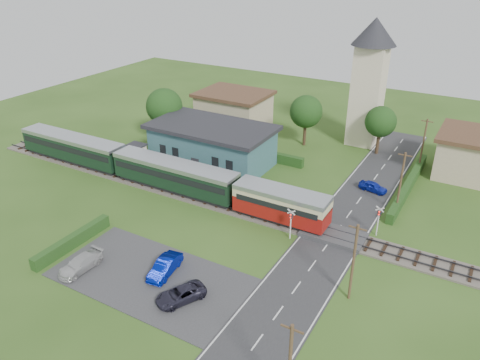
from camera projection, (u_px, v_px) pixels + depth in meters
The scene contains 31 objects.
ground at pixel (236, 220), 49.14m from camera, with size 120.00×120.00×0.00m, color #2D4C19.
railway_track at pixel (245, 211), 50.64m from camera, with size 76.00×3.20×0.49m.
road at pixel (326, 247), 44.66m from camera, with size 6.00×70.00×0.05m, color #28282B.
car_park at pixel (151, 277), 40.47m from camera, with size 17.00×9.00×0.08m, color #333335.
crossing_deck at pixel (333, 235), 46.12m from camera, with size 6.20×3.40×0.45m, color #333335.
platform at pixel (187, 178), 57.54m from camera, with size 30.00×3.00×0.45m, color gray.
equipment_hut at pixel (136, 154), 60.44m from camera, with size 2.30×2.30×2.55m.
station_building at pixel (212, 144), 60.94m from camera, with size 16.00×9.00×5.30m.
train at pixel (153, 169), 55.32m from camera, with size 43.20×2.90×3.40m.
church_tower at pixel (370, 73), 64.10m from camera, with size 6.00×6.00×17.60m.
house_west at pixel (234, 109), 74.01m from camera, with size 10.80×8.80×5.50m.
house_east at pixel (474, 155), 57.59m from camera, with size 8.80×8.80×5.50m.
hedge_carpark at pixel (72, 241), 44.47m from camera, with size 0.80×9.00×1.20m, color #193814.
hedge_roadside at pixel (409, 185), 54.95m from camera, with size 0.80×18.00×1.20m, color #193814.
hedge_station at pixel (230, 147), 65.35m from camera, with size 22.00×0.80×1.30m, color #193814.
tree_a at pixel (164, 107), 66.55m from camera, with size 5.20×5.20×8.00m.
tree_b at pixel (306, 112), 65.66m from camera, with size 4.60×4.60×7.34m.
tree_c at pixel (381, 122), 62.91m from camera, with size 4.20×4.20×6.78m.
utility_pole_b at pixel (353, 262), 36.52m from camera, with size 1.40×0.22×7.00m.
utility_pole_c at pixel (401, 182), 48.94m from camera, with size 1.40×0.22×7.00m.
utility_pole_d at pixel (423, 145), 58.26m from camera, with size 1.40×0.22×7.00m.
crossing_signal_near at pixel (291, 220), 45.01m from camera, with size 0.84×0.28×3.28m.
crossing_signal_far at pixel (379, 217), 45.52m from camera, with size 0.84×0.28×3.28m.
streetlamp_west at pixel (179, 109), 73.14m from camera, with size 0.30×0.30×5.15m.
streetlamp_east at pixel (444, 139), 61.60m from camera, with size 0.30×0.30×5.15m.
car_on_road at pixel (373, 187), 54.62m from camera, with size 1.33×3.31×1.13m, color #1123AA.
car_park_blue at pixel (165, 267), 40.62m from camera, with size 1.46×4.17×1.37m, color #000F7D.
car_park_silver at pixel (80, 264), 41.11m from camera, with size 1.75×4.31×1.25m, color silver.
car_park_dark at pixel (181, 294), 37.53m from camera, with size 1.90×4.11×1.14m, color #222130.
pedestrian_near at pixel (245, 187), 52.88m from camera, with size 0.68×0.45×1.86m, color gray.
pedestrian_far at pixel (145, 161), 59.36m from camera, with size 0.85×0.66×1.75m, color gray.
Camera 1 is at (21.41, -36.32, 25.57)m, focal length 35.00 mm.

